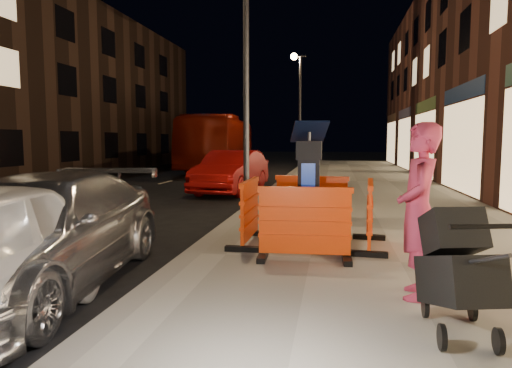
% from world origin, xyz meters
% --- Properties ---
extents(ground_plane, '(120.00, 120.00, 0.00)m').
position_xyz_m(ground_plane, '(0.00, 0.00, 0.00)').
color(ground_plane, black).
rests_on(ground_plane, ground).
extents(sidewalk, '(6.00, 60.00, 0.15)m').
position_xyz_m(sidewalk, '(3.00, 0.00, 0.07)').
color(sidewalk, gray).
rests_on(sidewalk, ground).
extents(kerb, '(0.30, 60.00, 0.15)m').
position_xyz_m(kerb, '(0.00, 0.00, 0.07)').
color(kerb, slate).
rests_on(kerb, ground).
extents(parking_kiosk, '(0.61, 0.61, 1.86)m').
position_xyz_m(parking_kiosk, '(1.68, 0.81, 1.08)').
color(parking_kiosk, black).
rests_on(parking_kiosk, sidewalk).
extents(barrier_front, '(1.35, 0.61, 1.04)m').
position_xyz_m(barrier_front, '(1.68, -0.14, 0.67)').
color(barrier_front, '#ED3E0A').
rests_on(barrier_front, sidewalk).
extents(barrier_back, '(1.37, 0.66, 1.04)m').
position_xyz_m(barrier_back, '(1.68, 1.76, 0.67)').
color(barrier_back, '#ED3E0A').
rests_on(barrier_back, sidewalk).
extents(barrier_kerbside, '(0.55, 1.33, 1.04)m').
position_xyz_m(barrier_kerbside, '(0.73, 0.81, 0.67)').
color(barrier_kerbside, '#ED3E0A').
rests_on(barrier_kerbside, sidewalk).
extents(barrier_bldgside, '(0.64, 1.37, 1.04)m').
position_xyz_m(barrier_bldgside, '(2.63, 0.81, 0.67)').
color(barrier_bldgside, '#ED3E0A').
rests_on(barrier_bldgside, sidewalk).
extents(car_silver, '(2.45, 5.00, 1.40)m').
position_xyz_m(car_silver, '(-1.51, -1.42, 0.00)').
color(car_silver, '#B1B1B6').
rests_on(car_silver, ground).
extents(car_red, '(1.97, 4.55, 1.46)m').
position_xyz_m(car_red, '(-1.40, 8.81, 0.00)').
color(car_red, '#A40E0E').
rests_on(car_red, ground).
extents(bus_doubledecker, '(3.56, 11.63, 3.19)m').
position_xyz_m(bus_doubledecker, '(-4.71, 20.19, 0.00)').
color(bus_doubledecker, maroon).
rests_on(bus_doubledecker, ground).
extents(man, '(0.52, 0.73, 1.87)m').
position_xyz_m(man, '(2.96, -1.41, 1.09)').
color(man, '#B32C4A').
rests_on(man, sidewalk).
extents(stroller, '(0.74, 0.95, 1.06)m').
position_xyz_m(stroller, '(3.16, -2.31, 0.68)').
color(stroller, black).
rests_on(stroller, sidewalk).
extents(street_lamp_mid, '(0.12, 0.12, 6.00)m').
position_xyz_m(street_lamp_mid, '(0.25, 3.00, 3.15)').
color(street_lamp_mid, '#3F3F44').
rests_on(street_lamp_mid, sidewalk).
extents(street_lamp_far, '(0.12, 0.12, 6.00)m').
position_xyz_m(street_lamp_far, '(0.25, 18.00, 3.15)').
color(street_lamp_far, '#3F3F44').
rests_on(street_lamp_far, sidewalk).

